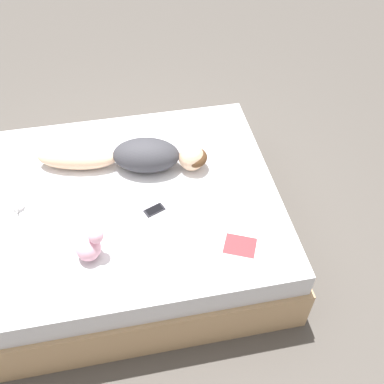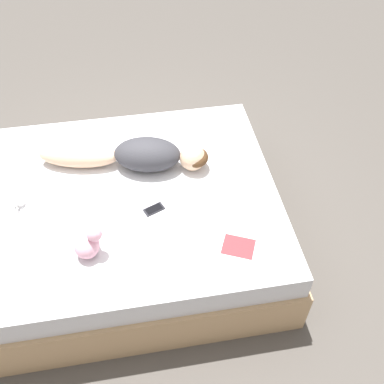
% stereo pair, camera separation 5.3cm
% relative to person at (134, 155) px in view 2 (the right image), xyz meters
% --- Properties ---
extents(ground_plane, '(12.00, 12.00, 0.00)m').
position_rel_person_xyz_m(ground_plane, '(0.29, -0.07, -0.69)').
color(ground_plane, '#4C4742').
extents(bed, '(1.86, 2.17, 0.59)m').
position_rel_person_xyz_m(bed, '(0.29, -0.07, -0.40)').
color(bed, tan).
rests_on(bed, ground_plane).
extents(person, '(0.47, 1.28, 0.23)m').
position_rel_person_xyz_m(person, '(0.00, 0.00, 0.00)').
color(person, '#DBB28E').
rests_on(person, bed).
extents(open_magazine, '(0.57, 0.47, 0.01)m').
position_rel_person_xyz_m(open_magazine, '(0.76, 0.64, -0.10)').
color(open_magazine, silver).
rests_on(open_magazine, bed).
extents(coffee_mug, '(0.12, 0.08, 0.08)m').
position_rel_person_xyz_m(coffee_mug, '(0.26, -0.83, -0.06)').
color(coffee_mug, white).
rests_on(coffee_mug, bed).
extents(cell_phone, '(0.12, 0.16, 0.01)m').
position_rel_person_xyz_m(cell_phone, '(0.47, 0.09, -0.10)').
color(cell_phone, black).
rests_on(cell_phone, bed).
extents(plush_toy, '(0.18, 0.19, 0.23)m').
position_rel_person_xyz_m(plush_toy, '(0.75, -0.35, -0.01)').
color(plush_toy, '#DB9EB2').
rests_on(plush_toy, bed).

